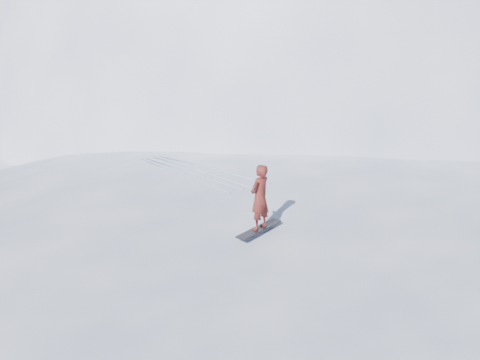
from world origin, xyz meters
The scene contains 8 objects.
ground centered at (0.00, 0.00, 0.00)m, with size 400.00×400.00×0.00m, color white.
near_ridge centered at (1.00, 3.00, 0.00)m, with size 36.00×28.00×4.80m, color white.
summit_peak centered at (22.00, 26.00, 0.00)m, with size 60.00×56.00×56.00m, color white.
peak_shoulder centered at (10.00, 20.00, 0.00)m, with size 28.00×24.00×18.00m, color white.
wind_bumps centered at (-0.56, 2.12, 0.00)m, with size 16.00×14.40×1.00m.
snowboard centered at (-2.35, -0.86, 2.41)m, with size 1.61×0.30×0.03m, color black.
snowboarder centered at (-2.35, -0.86, 3.31)m, with size 0.65×0.42×1.77m, color maroon.
board_tracks centered at (-1.60, 4.94, 2.42)m, with size 2.81×5.91×0.04m.
Camera 1 is at (-8.65, -10.38, 7.60)m, focal length 35.00 mm.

